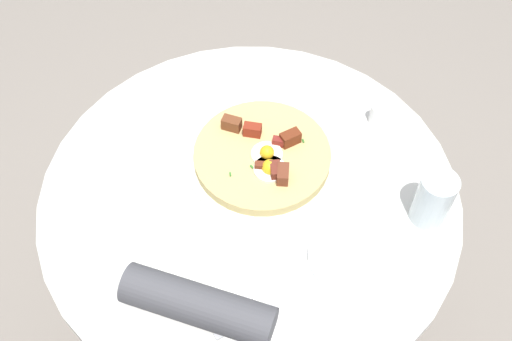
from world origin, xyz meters
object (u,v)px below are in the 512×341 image
(breakfast_pizza, at_px, (263,155))
(water_glass, at_px, (433,199))
(pizza_plate, at_px, (262,161))
(fork, at_px, (265,311))
(salt_shaker, at_px, (376,114))
(bread_plate, at_px, (354,256))
(dining_table, at_px, (250,237))
(knife, at_px, (254,294))

(breakfast_pizza, bearing_deg, water_glass, -27.25)
(pizza_plate, height_order, fork, pizza_plate)
(water_glass, xyz_separation_m, salt_shaker, (-0.05, 0.24, -0.03))
(pizza_plate, relative_size, breakfast_pizza, 1.12)
(breakfast_pizza, xyz_separation_m, water_glass, (0.29, -0.15, 0.03))
(bread_plate, height_order, fork, bread_plate)
(pizza_plate, relative_size, fork, 1.68)
(pizza_plate, bearing_deg, fork, -94.81)
(fork, xyz_separation_m, salt_shaker, (0.27, 0.40, 0.02))
(dining_table, bearing_deg, bread_plate, -42.94)
(water_glass, bearing_deg, salt_shaker, 101.61)
(dining_table, height_order, salt_shaker, salt_shaker)
(fork, bearing_deg, pizza_plate, 60.77)
(pizza_plate, height_order, salt_shaker, salt_shaker)
(knife, xyz_separation_m, water_glass, (0.34, 0.13, 0.05))
(knife, xyz_separation_m, salt_shaker, (0.29, 0.37, 0.02))
(dining_table, xyz_separation_m, salt_shaker, (0.28, 0.15, 0.20))
(breakfast_pizza, xyz_separation_m, bread_plate, (0.14, -0.23, -0.02))
(water_glass, height_order, salt_shaker, water_glass)
(knife, relative_size, water_glass, 1.58)
(breakfast_pizza, xyz_separation_m, knife, (-0.04, -0.28, -0.02))
(water_glass, bearing_deg, fork, -152.99)
(pizza_plate, relative_size, knife, 1.68)
(breakfast_pizza, distance_m, knife, 0.29)
(water_glass, relative_size, salt_shaker, 2.43)
(dining_table, bearing_deg, salt_shaker, 28.76)
(bread_plate, bearing_deg, breakfast_pizza, 122.05)
(breakfast_pizza, relative_size, salt_shaker, 5.77)
(water_glass, bearing_deg, bread_plate, -154.08)
(dining_table, height_order, pizza_plate, pizza_plate)
(dining_table, relative_size, water_glass, 7.12)
(dining_table, height_order, water_glass, water_glass)
(dining_table, height_order, knife, knife)
(fork, relative_size, knife, 1.00)
(water_glass, bearing_deg, breakfast_pizza, 152.75)
(pizza_plate, xyz_separation_m, breakfast_pizza, (0.00, -0.00, 0.02))
(breakfast_pizza, relative_size, knife, 1.50)
(dining_table, bearing_deg, knife, -92.88)
(fork, distance_m, knife, 0.04)
(bread_plate, bearing_deg, pizza_plate, 122.10)
(pizza_plate, distance_m, salt_shaker, 0.26)
(pizza_plate, bearing_deg, water_glass, -27.37)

